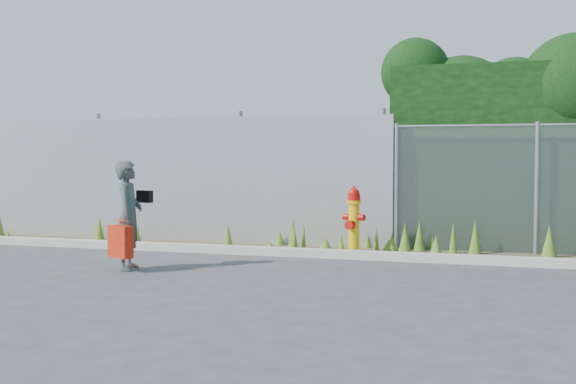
{
  "coord_description": "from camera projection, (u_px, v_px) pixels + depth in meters",
  "views": [
    {
      "loc": [
        2.75,
        -8.66,
        1.55
      ],
      "look_at": [
        -0.3,
        1.4,
        1.0
      ],
      "focal_mm": 45.0,
      "sensor_mm": 36.0,
      "label": 1
    }
  ],
  "objects": [
    {
      "name": "ground",
      "position": [
        279.0,
        276.0,
        9.16
      ],
      "size": [
        80.0,
        80.0,
        0.0
      ],
      "primitive_type": "plane",
      "color": "#3D3D3F",
      "rests_on": "ground"
    },
    {
      "name": "curb",
      "position": [
        315.0,
        253.0,
        10.88
      ],
      "size": [
        16.0,
        0.22,
        0.12
      ],
      "primitive_type": "cube",
      "color": "#ABA99B",
      "rests_on": "ground"
    },
    {
      "name": "weed_strip",
      "position": [
        320.0,
        243.0,
        11.52
      ],
      "size": [
        16.0,
        1.29,
        0.54
      ],
      "color": "#4B3D2B",
      "rests_on": "ground"
    },
    {
      "name": "corrugated_fence",
      "position": [
        157.0,
        179.0,
        12.91
      ],
      "size": [
        8.5,
        0.21,
        2.3
      ],
      "color": "silver",
      "rests_on": "ground"
    },
    {
      "name": "fire_hydrant",
      "position": [
        354.0,
        221.0,
        11.16
      ],
      "size": [
        0.36,
        0.32,
        1.06
      ],
      "rotation": [
        0.0,
        0.0,
        -0.25
      ],
      "color": "#E5B50C",
      "rests_on": "ground"
    },
    {
      "name": "woman",
      "position": [
        129.0,
        215.0,
        9.65
      ],
      "size": [
        0.48,
        0.61,
        1.47
      ],
      "primitive_type": "imported",
      "rotation": [
        0.0,
        0.0,
        1.85
      ],
      "color": "#116B5F",
      "rests_on": "ground"
    },
    {
      "name": "red_tote_bag",
      "position": [
        120.0,
        242.0,
        9.48
      ],
      "size": [
        0.38,
        0.14,
        0.5
      ],
      "rotation": [
        0.0,
        0.0,
        -0.43
      ],
      "color": "#B70A0C"
    },
    {
      "name": "black_shoulder_bag",
      "position": [
        145.0,
        197.0,
        9.85
      ],
      "size": [
        0.22,
        0.09,
        0.17
      ],
      "rotation": [
        0.0,
        0.0,
        -0.2
      ],
      "color": "black"
    }
  ]
}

